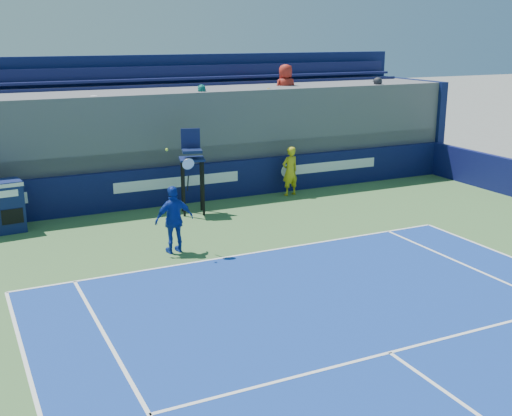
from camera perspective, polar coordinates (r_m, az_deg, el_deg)
name	(u,v)px	position (r m, az deg, el deg)	size (l,w,h in m)	color
ball_person	(290,171)	(20.81, 3.04, 3.30)	(0.59, 0.38, 1.60)	gold
back_hoarding	(177,185)	(19.93, -7.02, 2.03)	(20.40, 0.21, 1.20)	#0B1141
umpire_chair	(192,162)	(18.63, -5.72, 4.06)	(0.85, 0.85, 2.48)	black
tennis_player	(174,219)	(15.42, -7.28, -1.01)	(0.99, 0.45, 2.57)	#132F9A
stadium_seating	(156,136)	(21.60, -8.91, 6.35)	(21.00, 4.05, 4.40)	#56565C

